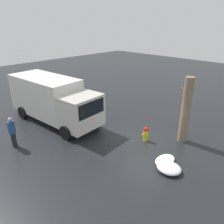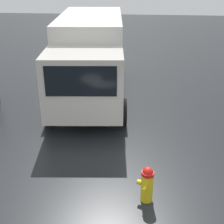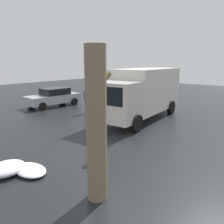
{
  "view_description": "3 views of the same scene",
  "coord_description": "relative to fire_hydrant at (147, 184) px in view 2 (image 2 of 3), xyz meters",
  "views": [
    {
      "loc": [
        -6.57,
        9.58,
        6.68
      ],
      "look_at": [
        2.42,
        0.39,
        1.27
      ],
      "focal_mm": 35.0,
      "sensor_mm": 36.0,
      "label": 1
    },
    {
      "loc": [
        -5.65,
        0.27,
        4.86
      ],
      "look_at": [
        2.68,
        1.04,
        0.93
      ],
      "focal_mm": 50.0,
      "sensor_mm": 36.0,
      "label": 2
    },
    {
      "loc": [
        -5.22,
        -5.12,
        3.5
      ],
      "look_at": [
        2.41,
        1.3,
        1.2
      ],
      "focal_mm": 35.0,
      "sensor_mm": 36.0,
      "label": 3
    }
  ],
  "objects": [
    {
      "name": "ground_plane",
      "position": [
        -0.0,
        -0.0,
        -0.46
      ],
      "size": [
        60.0,
        60.0,
        0.0
      ],
      "primitive_type": "plane",
      "color": "black"
    },
    {
      "name": "fire_hydrant",
      "position": [
        0.0,
        0.0,
        0.0
      ],
      "size": [
        0.47,
        0.38,
        0.89
      ],
      "rotation": [
        0.0,
        0.0,
        1.17
      ],
      "color": "yellow",
      "rests_on": "ground_plane"
    },
    {
      "name": "delivery_truck",
      "position": [
        6.36,
        2.25,
        1.22
      ],
      "size": [
        7.43,
        3.22,
        3.08
      ],
      "rotation": [
        0.0,
        0.0,
        1.66
      ],
      "color": "beige",
      "rests_on": "ground_plane"
    }
  ]
}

